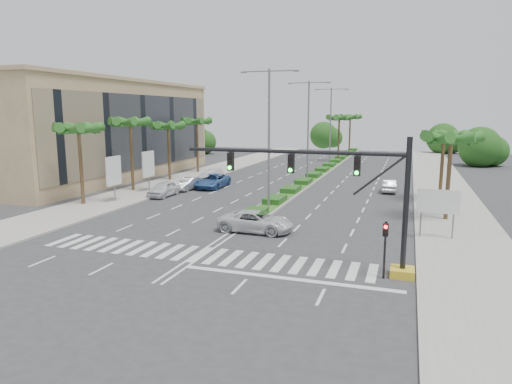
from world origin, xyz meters
TOP-DOWN VIEW (x-y plane):
  - ground at (0.00, 0.00)m, footprint 160.00×160.00m
  - footpath_right at (15.20, 20.00)m, footprint 6.00×120.00m
  - footpath_left at (-15.20, 20.00)m, footprint 6.00×120.00m
  - median at (0.00, 45.00)m, footprint 2.20×75.00m
  - median_grass at (0.00, 45.00)m, footprint 1.80×75.00m
  - building at (-26.00, 26.00)m, footprint 12.00×36.00m
  - signal_gantry at (9.27, -0.00)m, footprint 12.60×1.20m
  - pedestrian_signal at (10.60, -0.68)m, footprint 0.28×0.36m
  - direction_sign at (13.50, 7.99)m, footprint 2.70×0.11m
  - billboard_near at (-14.50, 12.00)m, footprint 0.18×2.10m
  - billboard_far at (-14.50, 18.00)m, footprint 0.18×2.10m
  - palm_left_near at (-16.50, 10.00)m, footprint 4.57×4.68m
  - palm_left_mid at (-16.50, 18.00)m, footprint 4.57×4.68m
  - palm_left_far at (-16.50, 26.00)m, footprint 4.57×4.68m
  - palm_left_end at (-16.50, 34.00)m, footprint 4.57×4.68m
  - palm_right_near at (14.50, 14.00)m, footprint 4.57×4.68m
  - palm_right_far at (14.50, 22.00)m, footprint 4.57×4.68m
  - palm_median_a at (0.00, 55.00)m, footprint 4.57×4.68m
  - palm_median_b at (0.00, 70.00)m, footprint 4.57×4.68m
  - streetlight_near at (0.00, 14.00)m, footprint 5.10×0.25m
  - streetlight_mid at (0.00, 30.00)m, footprint 5.10×0.25m
  - streetlight_far at (0.00, 46.00)m, footprint 5.10×0.25m
  - car_parked_a at (-11.80, 16.34)m, footprint 1.80×4.45m
  - car_parked_b at (-11.24, 20.58)m, footprint 1.64×4.06m
  - car_parked_c at (-9.23, 22.69)m, footprint 2.66×5.63m
  - car_parked_d at (-11.80, 27.68)m, footprint 2.30×4.83m
  - car_crossing at (1.44, 6.13)m, footprint 5.39×2.53m
  - car_right at (9.76, 26.22)m, footprint 1.41×4.05m

SIDE VIEW (x-z plane):
  - ground at x=0.00m, z-range 0.00..0.00m
  - footpath_right at x=15.20m, z-range 0.00..0.15m
  - footpath_left at x=-15.20m, z-range 0.00..0.15m
  - median at x=0.00m, z-range 0.00..0.20m
  - median_grass at x=0.00m, z-range 0.20..0.24m
  - car_parked_b at x=-11.24m, z-range 0.00..1.31m
  - car_right at x=9.76m, z-range 0.00..1.33m
  - car_parked_d at x=-11.80m, z-range 0.00..1.36m
  - car_crossing at x=1.44m, z-range 0.00..1.49m
  - car_parked_a at x=-11.80m, z-range 0.00..1.52m
  - car_parked_c at x=-9.23m, z-range 0.00..1.55m
  - pedestrian_signal at x=10.60m, z-range 0.54..3.54m
  - direction_sign at x=13.50m, z-range 0.75..4.15m
  - billboard_near at x=-14.50m, z-range 0.79..5.14m
  - billboard_far at x=-14.50m, z-range 0.79..5.14m
  - signal_gantry at x=9.27m, z-range -0.14..7.06m
  - palm_right_far at x=14.50m, z-range 2.54..9.29m
  - building at x=-26.00m, z-range 0.00..12.00m
  - palm_right_near at x=14.50m, z-range 2.68..9.73m
  - palm_left_far at x=-16.50m, z-range 2.82..10.17m
  - palm_left_near at x=-16.50m, z-range 2.91..10.46m
  - streetlight_near at x=0.00m, z-range 0.81..12.81m
  - streetlight_mid at x=0.00m, z-range 0.81..12.81m
  - streetlight_far at x=0.00m, z-range 0.81..12.81m
  - palm_left_end at x=-16.50m, z-range 3.01..10.76m
  - palm_left_mid at x=-16.50m, z-range 3.10..11.05m
  - palm_median_a at x=0.00m, z-range 3.15..11.20m
  - palm_median_b at x=0.00m, z-range 3.15..11.20m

